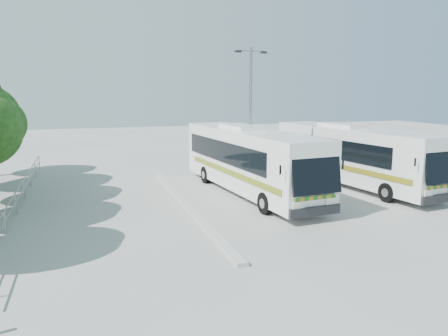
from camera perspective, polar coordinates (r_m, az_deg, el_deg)
name	(u,v)px	position (r m, az deg, el deg)	size (l,w,h in m)	color
ground	(244,212)	(20.31, 2.68, -5.79)	(100.00, 100.00, 0.00)	#ACACA7
kerb_divider	(186,204)	(21.50, -4.98, -4.71)	(0.40, 16.00, 0.15)	#B2B2AD
railing	(18,193)	(22.99, -25.27, -2.98)	(0.06, 22.00, 1.00)	gray
coach_main	(249,159)	(23.62, 3.28, 1.17)	(3.74, 12.69, 3.47)	white
coach_adjacent	(353,154)	(26.71, 16.46, 1.73)	(4.08, 12.47, 3.40)	silver
lamppost	(250,113)	(24.46, 3.47, 7.22)	(1.92, 0.41, 7.86)	gray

